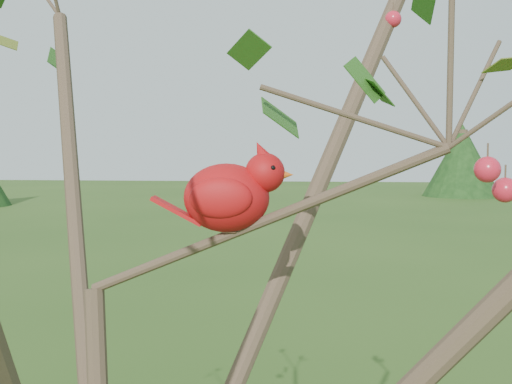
% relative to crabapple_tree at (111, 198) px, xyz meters
% --- Properties ---
extents(crabapple_tree, '(2.35, 2.05, 2.95)m').
position_rel_crabapple_tree_xyz_m(crabapple_tree, '(0.00, 0.00, 0.00)').
color(crabapple_tree, '#422F23').
rests_on(crabapple_tree, ground).
extents(cardinal, '(0.24, 0.13, 0.17)m').
position_rel_crabapple_tree_xyz_m(cardinal, '(0.17, 0.11, 0.00)').
color(cardinal, red).
rests_on(cardinal, ground).
extents(distant_trees, '(37.03, 10.18, 3.22)m').
position_rel_crabapple_tree_xyz_m(distant_trees, '(-4.05, 24.29, -0.68)').
color(distant_trees, '#422F23').
rests_on(distant_trees, ground).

